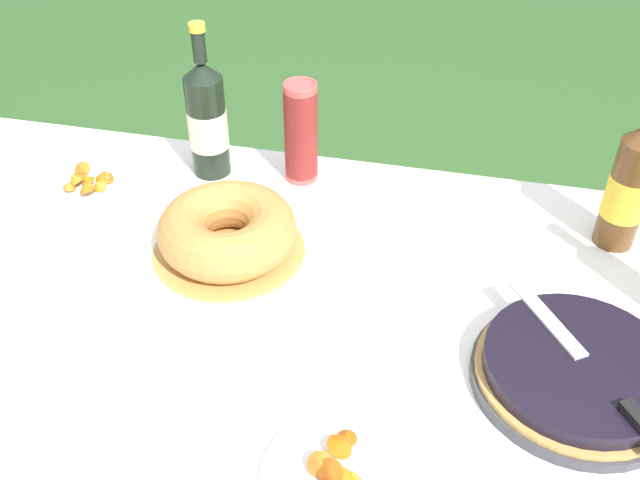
{
  "coord_description": "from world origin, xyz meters",
  "views": [
    {
      "loc": [
        0.28,
        -0.87,
        1.62
      ],
      "look_at": [
        0.05,
        0.13,
        0.8
      ],
      "focal_mm": 40.0,
      "sensor_mm": 36.0,
      "label": 1
    }
  ],
  "objects_px": {
    "bundt_cake": "(228,231)",
    "snack_plate_near": "(342,477)",
    "cup_stack": "(301,133)",
    "snack_plate_right": "(84,184)",
    "cider_bottle_amber": "(630,186)",
    "juice_bottle_red": "(207,120)",
    "serving_knife": "(595,370)",
    "berry_tart": "(577,372)"
  },
  "relations": [
    {
      "from": "berry_tart",
      "to": "serving_knife",
      "type": "xyz_separation_m",
      "value": [
        0.02,
        -0.02,
        0.04
      ]
    },
    {
      "from": "snack_plate_right",
      "to": "cider_bottle_amber",
      "type": "bearing_deg",
      "value": 3.55
    },
    {
      "from": "cup_stack",
      "to": "snack_plate_right",
      "type": "xyz_separation_m",
      "value": [
        -0.45,
        -0.15,
        -0.1
      ]
    },
    {
      "from": "snack_plate_near",
      "to": "cup_stack",
      "type": "bearing_deg",
      "value": 108.21
    },
    {
      "from": "berry_tart",
      "to": "bundt_cake",
      "type": "xyz_separation_m",
      "value": [
        -0.64,
        0.19,
        0.02
      ]
    },
    {
      "from": "bundt_cake",
      "to": "serving_knife",
      "type": "bearing_deg",
      "value": -18.43
    },
    {
      "from": "berry_tart",
      "to": "cup_stack",
      "type": "height_order",
      "value": "cup_stack"
    },
    {
      "from": "berry_tart",
      "to": "snack_plate_near",
      "type": "height_order",
      "value": "snack_plate_near"
    },
    {
      "from": "cider_bottle_amber",
      "to": "snack_plate_near",
      "type": "xyz_separation_m",
      "value": [
        -0.41,
        -0.65,
        -0.12
      ]
    },
    {
      "from": "berry_tart",
      "to": "bundt_cake",
      "type": "relative_size",
      "value": 1.11
    },
    {
      "from": "snack_plate_near",
      "to": "cider_bottle_amber",
      "type": "bearing_deg",
      "value": 57.29
    },
    {
      "from": "serving_knife",
      "to": "snack_plate_near",
      "type": "relative_size",
      "value": 1.38
    },
    {
      "from": "serving_knife",
      "to": "cup_stack",
      "type": "distance_m",
      "value": 0.77
    },
    {
      "from": "bundt_cake",
      "to": "berry_tart",
      "type": "bearing_deg",
      "value": -16.87
    },
    {
      "from": "juice_bottle_red",
      "to": "snack_plate_near",
      "type": "bearing_deg",
      "value": -58.08
    },
    {
      "from": "cup_stack",
      "to": "cider_bottle_amber",
      "type": "xyz_separation_m",
      "value": [
        0.65,
        -0.08,
        0.02
      ]
    },
    {
      "from": "snack_plate_near",
      "to": "snack_plate_right",
      "type": "height_order",
      "value": "snack_plate_near"
    },
    {
      "from": "cider_bottle_amber",
      "to": "juice_bottle_red",
      "type": "relative_size",
      "value": 1.0
    },
    {
      "from": "cider_bottle_amber",
      "to": "snack_plate_right",
      "type": "xyz_separation_m",
      "value": [
        -1.1,
        -0.07,
        -0.12
      ]
    },
    {
      "from": "cup_stack",
      "to": "snack_plate_right",
      "type": "distance_m",
      "value": 0.48
    },
    {
      "from": "bundt_cake",
      "to": "juice_bottle_red",
      "type": "distance_m",
      "value": 0.3
    },
    {
      "from": "berry_tart",
      "to": "serving_knife",
      "type": "height_order",
      "value": "serving_knife"
    },
    {
      "from": "berry_tart",
      "to": "cider_bottle_amber",
      "type": "relative_size",
      "value": 0.95
    },
    {
      "from": "cider_bottle_amber",
      "to": "juice_bottle_red",
      "type": "xyz_separation_m",
      "value": [
        -0.86,
        0.06,
        -0.0
      ]
    },
    {
      "from": "berry_tart",
      "to": "snack_plate_right",
      "type": "distance_m",
      "value": 1.06
    },
    {
      "from": "juice_bottle_red",
      "to": "bundt_cake",
      "type": "bearing_deg",
      "value": -64.05
    },
    {
      "from": "serving_knife",
      "to": "bundt_cake",
      "type": "bearing_deg",
      "value": 38.06
    },
    {
      "from": "cup_stack",
      "to": "cider_bottle_amber",
      "type": "relative_size",
      "value": 0.67
    },
    {
      "from": "cider_bottle_amber",
      "to": "juice_bottle_red",
      "type": "bearing_deg",
      "value": 175.67
    },
    {
      "from": "juice_bottle_red",
      "to": "cider_bottle_amber",
      "type": "bearing_deg",
      "value": -4.33
    },
    {
      "from": "berry_tart",
      "to": "snack_plate_right",
      "type": "bearing_deg",
      "value": 162.21
    },
    {
      "from": "snack_plate_right",
      "to": "serving_knife",
      "type": "bearing_deg",
      "value": -18.76
    },
    {
      "from": "cup_stack",
      "to": "snack_plate_near",
      "type": "height_order",
      "value": "cup_stack"
    },
    {
      "from": "berry_tart",
      "to": "cider_bottle_amber",
      "type": "distance_m",
      "value": 0.42
    },
    {
      "from": "cup_stack",
      "to": "snack_plate_near",
      "type": "bearing_deg",
      "value": -71.79
    },
    {
      "from": "serving_knife",
      "to": "snack_plate_near",
      "type": "height_order",
      "value": "serving_knife"
    },
    {
      "from": "cider_bottle_amber",
      "to": "snack_plate_near",
      "type": "height_order",
      "value": "cider_bottle_amber"
    },
    {
      "from": "berry_tart",
      "to": "cup_stack",
      "type": "bearing_deg",
      "value": 139.72
    },
    {
      "from": "cup_stack",
      "to": "snack_plate_right",
      "type": "bearing_deg",
      "value": -161.18
    },
    {
      "from": "bundt_cake",
      "to": "cup_stack",
      "type": "xyz_separation_m",
      "value": [
        0.07,
        0.28,
        0.06
      ]
    },
    {
      "from": "berry_tart",
      "to": "juice_bottle_red",
      "type": "height_order",
      "value": "juice_bottle_red"
    },
    {
      "from": "bundt_cake",
      "to": "snack_plate_near",
      "type": "bearing_deg",
      "value": -54.87
    }
  ]
}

